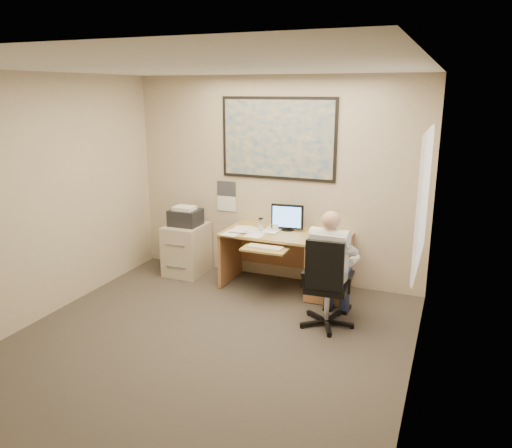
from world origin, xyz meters
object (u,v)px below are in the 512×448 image
at_px(desk, 311,259).
at_px(filing_cabinet, 187,245).
at_px(office_chair, 326,301).
at_px(person, 329,269).

bearing_deg(desk, filing_cabinet, 179.62).
bearing_deg(office_chair, person, 85.20).
distance_m(desk, filing_cabinet, 1.81).
height_order(desk, filing_cabinet, desk).
bearing_deg(desk, office_chair, -64.63).
height_order(desk, office_chair, desk).
relative_size(filing_cabinet, person, 0.75).
distance_m(filing_cabinet, office_chair, 2.41).
distance_m(office_chair, person, 0.35).
xyz_separation_m(filing_cabinet, person, (2.23, -0.82, 0.23)).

